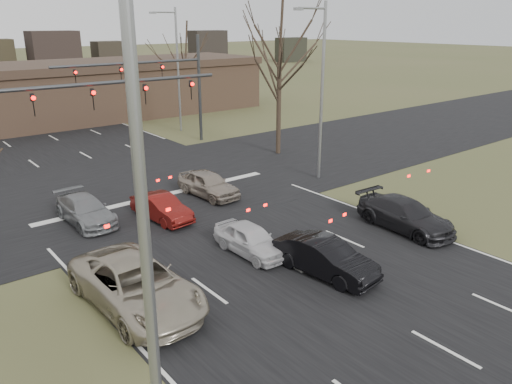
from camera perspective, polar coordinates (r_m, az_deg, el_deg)
ground at (r=17.93m, az=9.68°, el=-11.36°), size 360.00×360.00×0.00m
road_cross at (r=29.12m, az=-12.69°, el=0.59°), size 200.00×14.00×0.02m
building at (r=50.41m, az=-22.75°, el=10.37°), size 42.40×10.40×5.30m
mast_arm_near at (r=24.30m, az=-22.60°, el=8.31°), size 12.12×0.24×8.00m
mast_arm_far at (r=37.85m, az=-10.22°, el=12.71°), size 11.12×0.24×8.00m
streetlight_left at (r=7.57m, az=-11.15°, el=-8.07°), size 2.34×0.25×10.00m
streetlight_right_near at (r=28.98m, az=7.33°, el=12.13°), size 2.34×0.25×10.00m
streetlight_right_far at (r=42.80m, az=-9.14°, el=14.23°), size 2.34×0.25×10.00m
tree_right_near at (r=34.63m, az=2.76°, el=18.85°), size 6.90×6.90×11.50m
tree_right_far at (r=52.47m, az=-8.16°, el=16.62°), size 5.40×5.40×9.00m
car_silver_suv at (r=17.05m, az=-13.53°, el=-10.26°), size 2.90×5.87×1.60m
car_white_sedan at (r=20.22m, az=-0.62°, el=-5.43°), size 1.53×3.66×1.24m
car_black_hatch at (r=18.78m, az=7.90°, el=-7.42°), size 1.92×4.28×1.36m
car_charcoal_sedan at (r=23.48m, az=16.70°, el=-2.52°), size 2.20×4.86×1.38m
car_grey_ahead at (r=24.58m, az=-18.93°, el=-1.96°), size 1.85×4.31×1.24m
car_red_ahead at (r=24.01m, az=-10.75°, el=-1.77°), size 1.63×3.76×1.20m
car_silver_ahead at (r=26.87m, az=-5.48°, el=0.93°), size 1.92×4.13×1.37m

